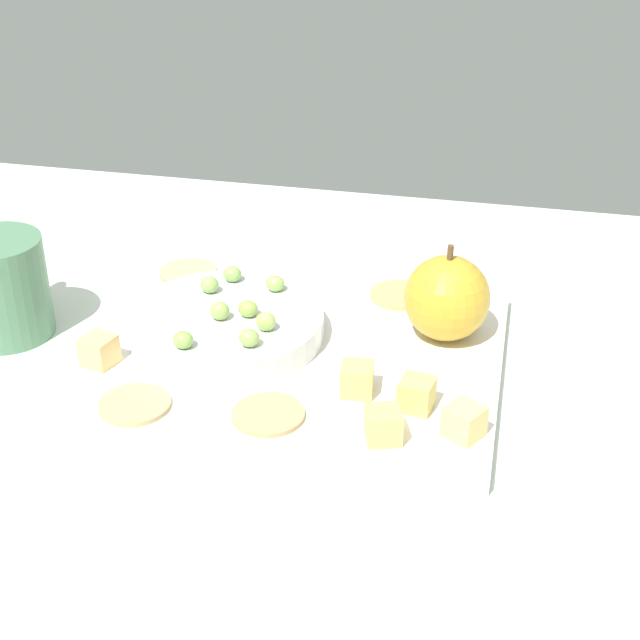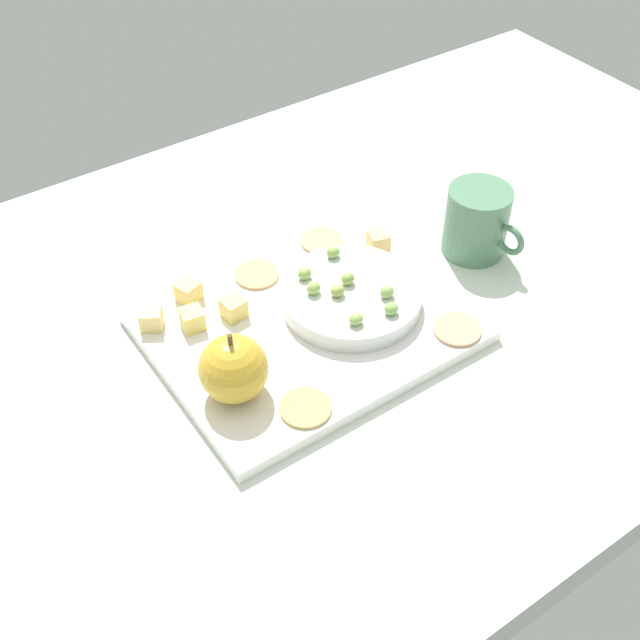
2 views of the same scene
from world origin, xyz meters
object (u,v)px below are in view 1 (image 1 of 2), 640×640
Objects in this scene: cheese_cube_1 at (417,394)px; grape_1 at (249,338)px; grape_6 at (183,340)px; cheese_cube_0 at (357,379)px; grape_4 at (266,321)px; serving_dish at (227,325)px; grape_5 at (245,308)px; cracker_0 at (188,272)px; grape_3 at (232,274)px; grape_0 at (209,285)px; cracker_3 at (135,404)px; cup at (2,287)px; grape_2 at (220,311)px; apple_whole at (447,298)px; cracker_2 at (268,415)px; cheese_cube_4 at (464,422)px; grape_7 at (275,283)px; cheese_cube_3 at (99,351)px; cracker_1 at (399,295)px; cheese_cube_2 at (383,425)px; platter at (293,355)px.

cheese_cube_1 is 13.68cm from grape_1.
grape_1 is at bearing 15.22° from grape_6.
cheese_cube_1 is 18.39cm from grape_6.
cheese_cube_0 is 9.21cm from grape_4.
grape_5 is (1.68, 0.00, 1.81)cm from serving_dish.
grape_3 is at bearing -37.89° from cracker_0.
grape_3 is 1.00× the size of grape_4.
grape_6 is (0.89, -9.12, -0.03)cm from grape_0.
cheese_cube_1 is 0.45× the size of cracker_3.
grape_3 reaches higher than cracker_0.
cheese_cube_1 is 36.88cm from cup.
grape_2 is 1.00× the size of grape_5.
grape_5 reaches higher than cracker_3.
cheese_cube_1 is at bearing -3.02° from grape_6.
grape_0 is at bearing -118.14° from grape_3.
cracker_2 is at bearing -128.05° from apple_whole.
cheese_cube_0 reaches higher than cracker_2.
cracker_2 is 27.81cm from cup.
grape_2 is (3.45, 10.20, 2.79)cm from cracker_3.
cracker_3 is 6.33cm from grape_6.
cheese_cube_0 is (-5.58, -9.92, -2.35)cm from apple_whole.
cheese_cube_4 reaches higher than cracker_0.
grape_4 is at bearing -55.90° from grape_3.
grape_2 is 1.00× the size of grape_7.
cheese_cube_3 is at bearing -26.07° from cup.
grape_5 reaches higher than cheese_cube_0.
grape_0 reaches higher than cracker_1.
cup reaches higher than apple_whole.
cracker_3 is (-24.04, -1.69, -1.00)cm from cheese_cube_4.
serving_dish is at bearing -55.45° from cracker_0.
cup is (-34.56, 10.38, 1.64)cm from cheese_cube_2.
grape_3 is 1.00× the size of grape_7.
cheese_cube_3 is 0.45× the size of cracker_3.
cracker_1 is 15.23cm from grape_4.
cheese_cube_3 is at bearing -144.59° from serving_dish.
grape_2 is at bearing -0.69° from cup.
cheese_cube_0 is (6.35, -5.36, 2.00)cm from platter.
cheese_cube_0 is at bearing 155.99° from cheese_cube_4.
grape_4 is at bearing 154.31° from cheese_cube_0.
cracker_2 is 11.59cm from grape_5.
grape_2 reaches higher than cracker_0.
grape_6 is at bearing 170.61° from cheese_cube_4.
apple_whole is 1.33× the size of cracker_3.
cracker_2 is (-5.71, -4.51, -1.00)cm from cheese_cube_0.
cheese_cube_4 is at bearing -78.53° from apple_whole.
cheese_cube_2 is at bearing -33.90° from grape_2.
cheese_cube_1 is at bearing -27.75° from grape_0.
grape_6 is at bearing 162.26° from cheese_cube_2.
cheese_cube_1 is 10.96cm from cracker_2.
grape_7 is (11.53, 10.92, 1.71)cm from cheese_cube_3.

